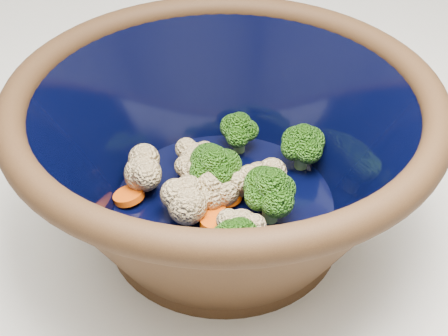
{
  "coord_description": "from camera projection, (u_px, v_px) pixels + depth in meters",
  "views": [
    {
      "loc": [
        -0.13,
        -0.46,
        1.3
      ],
      "look_at": [
        0.04,
        -0.09,
        0.97
      ],
      "focal_mm": 50.0,
      "sensor_mm": 36.0,
      "label": 1
    }
  ],
  "objects": [
    {
      "name": "mixing_bowl",
      "position": [
        224.0,
        154.0,
        0.52
      ],
      "size": [
        0.38,
        0.38,
        0.15
      ],
      "rotation": [
        0.0,
        0.0,
        -0.14
      ],
      "color": "black",
      "rests_on": "counter"
    },
    {
      "name": "vegetable_pile",
      "position": [
        231.0,
        179.0,
        0.54
      ],
      "size": [
        0.2,
        0.17,
        0.06
      ],
      "color": "#608442",
      "rests_on": "mixing_bowl"
    }
  ]
}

